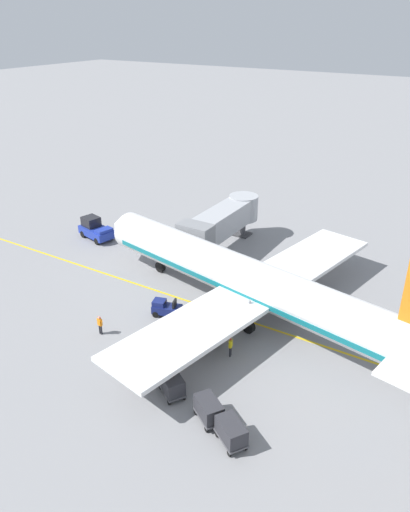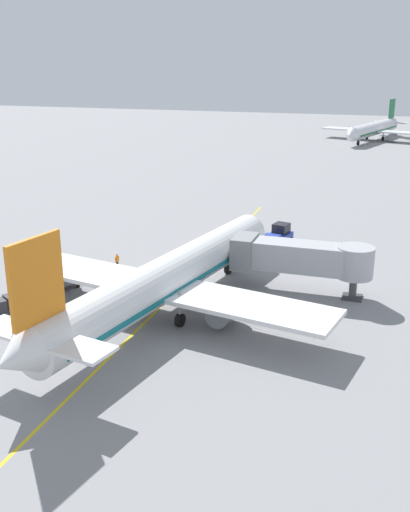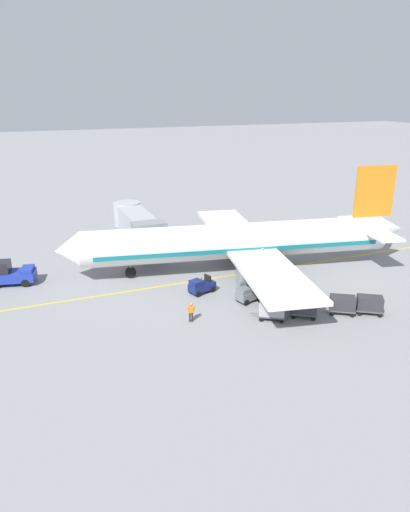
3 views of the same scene
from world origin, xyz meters
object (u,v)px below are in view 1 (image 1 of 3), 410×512
Objects in this scene: parked_airliner at (251,282)px; baggage_cart_tail_end at (231,431)px; baggage_tug_lead at (176,340)px; ground_crew_loader at (231,346)px; jet_bridge at (222,221)px; baggage_cart_third_in_train at (209,409)px; ground_crew_wing_walker at (100,324)px; baggage_cart_second_in_train at (172,383)px; pushback_tractor at (96,229)px; baggage_tug_trailing at (166,308)px; baggage_cart_front at (146,365)px.

baggage_cart_tail_end is (-13.51, -5.67, -2.24)m from parked_airliner.
baggage_tug_lead is 10.36m from baggage_cart_tail_end.
ground_crew_loader reaches higher than baggage_tug_lead.
parked_airliner is at bearing 13.83° from ground_crew_loader.
jet_bridge is 27.52m from baggage_cart_tail_end.
baggage_cart_third_in_train is 12.95m from ground_crew_wing_walker.
baggage_tug_lead is 5.34m from baggage_cart_second_in_train.
ground_crew_wing_walker is at bearing -135.91° from pushback_tractor.
parked_airliner reaches higher than ground_crew_wing_walker.
baggage_tug_lead is 1.61× the size of ground_crew_wing_walker.
baggage_tug_trailing reaches higher than baggage_cart_front.
baggage_cart_front is 8.53m from baggage_cart_tail_end.
jet_bridge is 22.21m from baggage_cart_front.
ground_crew_wing_walker is (3.47, 12.47, 0.00)m from baggage_cart_third_in_train.
jet_bridge is at bearing -70.75° from pushback_tractor.
parked_airliner is 12.98m from ground_crew_wing_walker.
pushback_tractor is 28.39m from baggage_cart_second_in_train.
pushback_tractor is 2.83× the size of ground_crew_wing_walker.
jet_bridge is 4.61× the size of baggage_cart_front.
jet_bridge is 18.48m from baggage_tug_lead.
baggage_cart_second_in_train is (-0.60, -2.72, 0.00)m from baggage_cart_front.
baggage_cart_front is 1.00× the size of baggage_cart_second_in_train.
parked_airliner is at bearing -55.93° from baggage_tug_trailing.
ground_crew_loader is at bearing -114.66° from pushback_tractor.
baggage_tug_lead is at bearing 160.07° from parked_airliner.
ground_crew_loader is (1.31, -4.17, 0.24)m from baggage_tug_lead.
baggage_tug_trailing is (-9.07, -16.64, -0.39)m from pushback_tractor.
ground_crew_wing_walker is at bearing 73.07° from baggage_cart_second_in_train.
jet_bridge is 19.26m from ground_crew_wing_walker.
jet_bridge is 23.64m from baggage_cart_second_in_train.
jet_bridge is at bearing 28.10° from baggage_cart_third_in_train.
pushback_tractor is 19.70m from ground_crew_wing_walker.
baggage_cart_tail_end is at bearing -157.22° from parked_airliner.
ground_crew_wing_walker is at bearing 74.43° from baggage_cart_third_in_train.
baggage_cart_tail_end is 1.66× the size of ground_crew_wing_walker.
parked_airliner is 21.99× the size of ground_crew_loader.
ground_crew_wing_walker is (-19.09, 0.42, -2.50)m from jet_bridge.
parked_airliner reaches higher than baggage_cart_tail_end.
baggage_tug_lead is 8.13m from baggage_cart_third_in_train.
parked_airliner reaches higher than baggage_tug_lead.
baggage_tug_lead is 4.70m from baggage_tug_trailing.
baggage_tug_trailing is at bearing 51.04° from baggage_cart_tail_end.
ground_crew_wing_walker reaches higher than baggage_cart_second_in_train.
baggage_cart_front is at bearing 77.58° from baggage_cart_second_in_train.
pushback_tractor is 1.70× the size of baggage_cart_front.
baggage_tug_lead is 4.38m from ground_crew_loader.
pushback_tractor is at bearing 65.34° from ground_crew_loader.
baggage_tug_trailing is at bearing -29.91° from ground_crew_wing_walker.
baggage_tug_trailing is at bearing 74.98° from ground_crew_loader.
baggage_tug_lead is at bearing -134.89° from baggage_tug_trailing.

